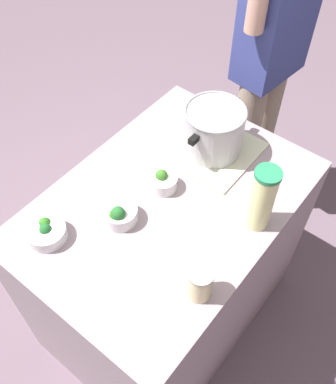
% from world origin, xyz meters
% --- Properties ---
extents(ground_plane, '(8.00, 8.00, 0.00)m').
position_xyz_m(ground_plane, '(0.00, 0.00, 0.00)').
color(ground_plane, slate).
extents(counter_slab, '(1.08, 0.76, 0.92)m').
position_xyz_m(counter_slab, '(0.00, 0.00, 0.46)').
color(counter_slab, '#9E8A93').
rests_on(counter_slab, ground_plane).
extents(dish_cloth, '(0.33, 0.34, 0.01)m').
position_xyz_m(dish_cloth, '(0.31, 0.02, 0.92)').
color(dish_cloth, beige).
rests_on(dish_cloth, counter_slab).
extents(cooking_pot, '(0.30, 0.23, 0.19)m').
position_xyz_m(cooking_pot, '(0.31, 0.02, 1.02)').
color(cooking_pot, '#B7B7BC').
rests_on(cooking_pot, dish_cloth).
extents(lemonade_pitcher, '(0.09, 0.09, 0.26)m').
position_xyz_m(lemonade_pitcher, '(0.12, -0.30, 1.05)').
color(lemonade_pitcher, '#EDF1A0').
rests_on(lemonade_pitcher, counter_slab).
extents(mason_jar, '(0.08, 0.08, 0.13)m').
position_xyz_m(mason_jar, '(-0.22, -0.30, 0.98)').
color(mason_jar, beige).
rests_on(mason_jar, counter_slab).
extents(broccoli_bowl_front, '(0.12, 0.12, 0.09)m').
position_xyz_m(broccoli_bowl_front, '(-0.17, 0.08, 0.95)').
color(broccoli_bowl_front, silver).
rests_on(broccoli_bowl_front, counter_slab).
extents(broccoli_bowl_center, '(0.10, 0.10, 0.08)m').
position_xyz_m(broccoli_bowl_center, '(0.04, 0.06, 0.95)').
color(broccoli_bowl_center, silver).
rests_on(broccoli_bowl_center, counter_slab).
extents(broccoli_bowl_back, '(0.13, 0.13, 0.07)m').
position_xyz_m(broccoli_bowl_back, '(-0.37, 0.22, 0.94)').
color(broccoli_bowl_back, silver).
rests_on(broccoli_bowl_back, counter_slab).
extents(person_cook, '(0.50, 0.24, 1.70)m').
position_xyz_m(person_cook, '(0.93, 0.13, 0.94)').
color(person_cook, tan).
rests_on(person_cook, ground_plane).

